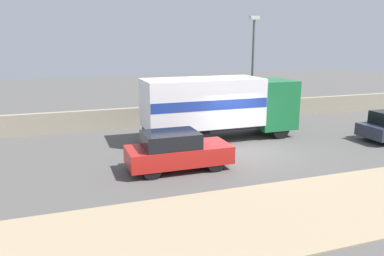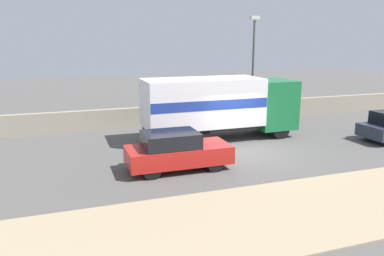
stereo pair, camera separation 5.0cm
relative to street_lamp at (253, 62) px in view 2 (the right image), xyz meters
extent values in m
plane|color=#514F4C|center=(-3.31, -5.58, -3.73)|extent=(80.00, 80.00, 0.00)
cube|color=#9E896B|center=(-3.31, -11.56, -3.71)|extent=(60.00, 4.33, 0.04)
cube|color=gray|center=(-3.31, 1.07, -3.15)|extent=(60.00, 0.35, 1.16)
cylinder|color=#4C4C51|center=(0.00, 0.00, -0.67)|extent=(0.14, 0.14, 6.14)
cube|color=beige|center=(0.00, 0.00, 2.55)|extent=(0.56, 0.28, 0.20)
cube|color=#196B38|center=(-0.42, -2.99, -2.05)|extent=(2.00, 2.35, 2.53)
cube|color=black|center=(0.56, -2.99, -1.54)|extent=(0.06, 2.00, 1.11)
cube|color=#2D2D33|center=(-4.37, -2.99, -3.05)|extent=(5.91, 1.37, 0.25)
cube|color=white|center=(-4.37, -2.99, -1.75)|extent=(5.91, 2.49, 2.34)
cube|color=navy|center=(-4.37, -2.99, -1.73)|extent=(5.88, 2.51, 0.47)
cylinder|color=black|center=(-0.42, -1.98, -3.27)|extent=(0.93, 0.28, 0.93)
cylinder|color=black|center=(-0.42, -3.99, -3.27)|extent=(0.93, 0.28, 0.93)
cylinder|color=black|center=(-5.99, -1.98, -3.27)|extent=(0.93, 0.28, 0.93)
cylinder|color=black|center=(-5.99, -3.99, -3.27)|extent=(0.93, 0.28, 0.93)
cylinder|color=black|center=(-4.81, -1.98, -3.27)|extent=(0.93, 0.28, 0.93)
cylinder|color=black|center=(-4.81, -3.99, -3.27)|extent=(0.93, 0.28, 0.93)
cube|color=#B21E19|center=(-6.81, -6.81, -3.12)|extent=(4.07, 1.74, 0.69)
cube|color=black|center=(-7.14, -6.81, -2.49)|extent=(2.12, 1.60, 0.58)
cylinder|color=black|center=(-5.55, -6.06, -3.38)|extent=(0.71, 0.20, 0.71)
cylinder|color=black|center=(-5.55, -7.55, -3.38)|extent=(0.71, 0.20, 0.71)
cylinder|color=black|center=(-8.07, -6.06, -3.38)|extent=(0.71, 0.20, 0.71)
cylinder|color=black|center=(-8.07, -7.55, -3.38)|extent=(0.71, 0.20, 0.71)
cylinder|color=black|center=(3.97, -5.48, -3.39)|extent=(0.69, 0.20, 0.69)
camera|label=1|loc=(-10.98, -20.27, 1.24)|focal=35.00mm
camera|label=2|loc=(-10.93, -20.28, 1.24)|focal=35.00mm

